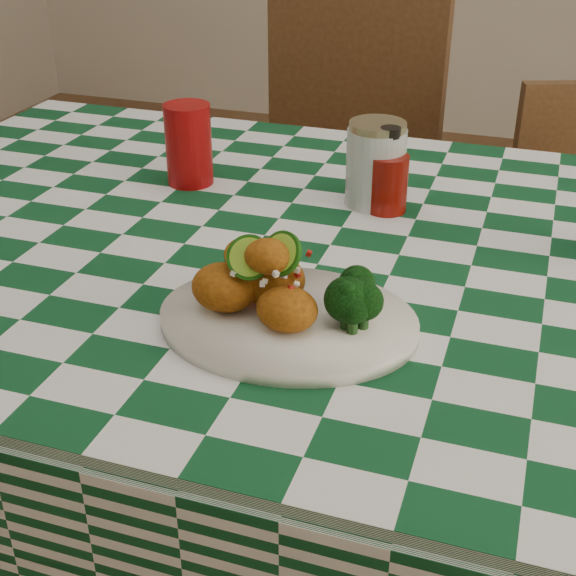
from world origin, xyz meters
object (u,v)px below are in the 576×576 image
(ketchup_bottle, at_px, (388,170))
(plate, at_px, (288,321))
(wooden_chair_left, at_px, (321,206))
(mason_jar, at_px, (376,164))
(dining_table, at_px, (324,451))
(fried_chicken_pile, at_px, (271,276))
(red_tumbler, at_px, (189,144))

(ketchup_bottle, bearing_deg, plate, -95.29)
(ketchup_bottle, bearing_deg, wooden_chair_left, 114.95)
(plate, relative_size, mason_jar, 2.33)
(dining_table, bearing_deg, fried_chicken_pile, -91.90)
(mason_jar, bearing_deg, dining_table, -98.21)
(plate, bearing_deg, mason_jar, 88.44)
(fried_chicken_pile, distance_m, wooden_chair_left, 1.07)
(ketchup_bottle, relative_size, mason_jar, 1.00)
(mason_jar, bearing_deg, fried_chicken_pile, -94.57)
(mason_jar, height_order, wooden_chair_left, wooden_chair_left)
(plate, distance_m, red_tumbler, 0.51)
(dining_table, height_order, wooden_chair_left, wooden_chair_left)
(red_tumbler, relative_size, wooden_chair_left, 0.14)
(wooden_chair_left, bearing_deg, red_tumbler, -90.85)
(dining_table, bearing_deg, wooden_chair_left, 107.00)
(plate, xyz_separation_m, wooden_chair_left, (-0.24, 0.99, -0.29))
(wooden_chair_left, bearing_deg, plate, -70.48)
(red_tumbler, xyz_separation_m, mason_jar, (0.32, 0.01, -0.00))
(plate, height_order, ketchup_bottle, ketchup_bottle)
(plate, distance_m, ketchup_bottle, 0.39)
(plate, bearing_deg, wooden_chair_left, 103.84)
(red_tumbler, bearing_deg, dining_table, -28.28)
(wooden_chair_left, bearing_deg, dining_table, -67.32)
(fried_chicken_pile, distance_m, ketchup_bottle, 0.39)
(fried_chicken_pile, bearing_deg, ketchup_bottle, 81.57)
(red_tumbler, bearing_deg, plate, -51.88)
(mason_jar, bearing_deg, ketchup_bottle, -39.99)
(dining_table, xyz_separation_m, plate, (0.01, -0.24, 0.40))
(ketchup_bottle, xyz_separation_m, wooden_chair_left, (-0.28, 0.60, -0.34))
(fried_chicken_pile, height_order, mason_jar, mason_jar)
(plate, relative_size, fried_chicken_pile, 2.07)
(plate, relative_size, ketchup_bottle, 2.32)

